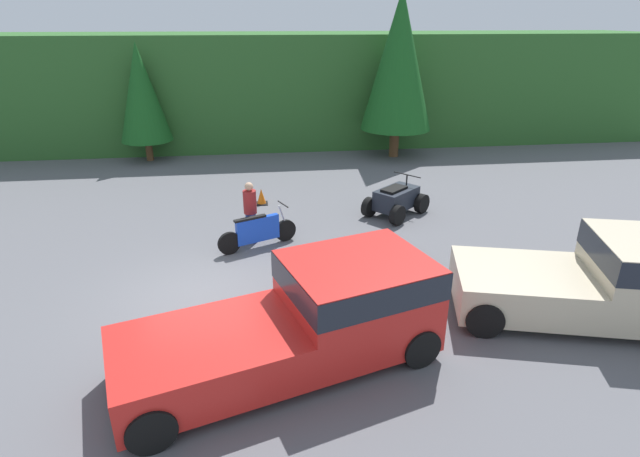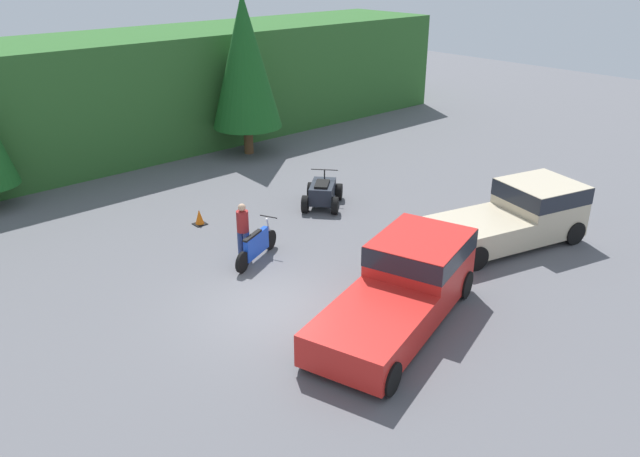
{
  "view_description": "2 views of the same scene",
  "coord_description": "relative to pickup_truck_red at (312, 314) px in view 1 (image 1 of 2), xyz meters",
  "views": [
    {
      "loc": [
        1.52,
        -10.33,
        6.0
      ],
      "look_at": [
        2.99,
        1.42,
        0.95
      ],
      "focal_mm": 28.0,
      "sensor_mm": 36.0,
      "label": 1
    },
    {
      "loc": [
        -8.55,
        -11.53,
        8.67
      ],
      "look_at": [
        2.99,
        1.42,
        0.95
      ],
      "focal_mm": 35.0,
      "sensor_mm": 36.0,
      "label": 2
    }
  ],
  "objects": [
    {
      "name": "pickup_truck_second",
      "position": [
        6.27,
        0.6,
        -0.0
      ],
      "size": [
        5.4,
        3.43,
        1.87
      ],
      "rotation": [
        0.0,
        0.0,
        -0.26
      ],
      "color": "beige",
      "rests_on": "ground_plane"
    },
    {
      "name": "pickup_truck_red",
      "position": [
        0.0,
        0.0,
        0.0
      ],
      "size": [
        6.16,
        3.82,
        1.87
      ],
      "rotation": [
        0.0,
        0.0,
        0.3
      ],
      "color": "red",
      "rests_on": "ground_plane"
    },
    {
      "name": "tree_left",
      "position": [
        -5.71,
        15.0,
        2.0
      ],
      "size": [
        2.23,
        2.23,
        5.06
      ],
      "color": "brown",
      "rests_on": "ground_plane"
    },
    {
      "name": "ground_plane",
      "position": [
        -2.35,
        2.58,
        -0.98
      ],
      "size": [
        80.0,
        80.0,
        0.0
      ],
      "primitive_type": "plane",
      "color": "#5B5B60"
    },
    {
      "name": "rider_person",
      "position": [
        -1.14,
        5.51,
        -0.01
      ],
      "size": [
        0.51,
        0.51,
        1.79
      ],
      "rotation": [
        0.0,
        0.0,
        0.59
      ],
      "color": "navy",
      "rests_on": "ground_plane"
    },
    {
      "name": "dirt_bike",
      "position": [
        -0.96,
        5.1,
        -0.5
      ],
      "size": [
        2.19,
        1.14,
        1.15
      ],
      "rotation": [
        0.0,
        0.0,
        0.42
      ],
      "color": "black",
      "rests_on": "ground_plane"
    },
    {
      "name": "tree_mid_left",
      "position": [
        5.39,
        14.33,
        3.24
      ],
      "size": [
        3.16,
        3.16,
        7.17
      ],
      "color": "brown",
      "rests_on": "ground_plane"
    },
    {
      "name": "traffic_cone",
      "position": [
        -0.81,
        8.64,
        -0.73
      ],
      "size": [
        0.42,
        0.42,
        0.55
      ],
      "color": "black",
      "rests_on": "ground_plane"
    },
    {
      "name": "quad_atv",
      "position": [
        3.53,
        7.1,
        -0.48
      ],
      "size": [
        2.41,
        2.33,
        1.24
      ],
      "rotation": [
        0.0,
        0.0,
        0.71
      ],
      "color": "black",
      "rests_on": "ground_plane"
    },
    {
      "name": "hillside_backdrop",
      "position": [
        -2.35,
        18.58,
        1.65
      ],
      "size": [
        44.0,
        6.0,
        5.25
      ],
      "color": "#2D6028",
      "rests_on": "ground_plane"
    }
  ]
}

